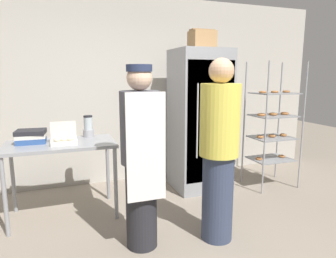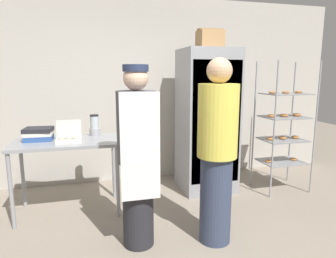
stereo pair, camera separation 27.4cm
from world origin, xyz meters
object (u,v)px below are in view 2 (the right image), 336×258
object	(u,v)px
refrigerator	(207,121)
blender_pitcher	(95,126)
donut_box	(69,138)
person_customer	(217,152)
cardboard_storage_box	(210,39)
person_baker	(137,155)
baking_rack	(283,127)
binder_stack	(39,134)

from	to	relation	value
refrigerator	blender_pitcher	size ratio (longest dim) A/B	7.47
donut_box	person_customer	xyz separation A→B (m)	(1.39, -0.96, -0.01)
cardboard_storage_box	person_baker	world-z (taller)	cardboard_storage_box
person_baker	donut_box	bearing A→B (deg)	127.65
refrigerator	donut_box	world-z (taller)	refrigerator
donut_box	blender_pitcher	size ratio (longest dim) A/B	1.06
refrigerator	donut_box	xyz separation A→B (m)	(-1.83, -0.38, -0.07)
blender_pitcher	cardboard_storage_box	bearing A→B (deg)	1.62
baking_rack	blender_pitcher	world-z (taller)	baking_rack
refrigerator	blender_pitcher	world-z (taller)	refrigerator
binder_stack	person_baker	distance (m)	1.43
refrigerator	binder_stack	world-z (taller)	refrigerator
binder_stack	cardboard_storage_box	distance (m)	2.48
baking_rack	person_customer	distance (m)	1.80
person_baker	cardboard_storage_box	bearing A→B (deg)	45.45
refrigerator	baking_rack	distance (m)	1.08
baking_rack	cardboard_storage_box	xyz separation A→B (m)	(-1.02, 0.29, 1.19)
baking_rack	cardboard_storage_box	bearing A→B (deg)	164.15
blender_pitcher	person_baker	bearing A→B (deg)	-73.06
baking_rack	donut_box	xyz separation A→B (m)	(-2.86, -0.08, 0.02)
donut_box	blender_pitcher	distance (m)	0.44
cardboard_storage_box	binder_stack	bearing A→B (deg)	-175.31
binder_stack	person_baker	bearing A→B (deg)	-46.05
baking_rack	donut_box	world-z (taller)	baking_rack
refrigerator	cardboard_storage_box	bearing A→B (deg)	-33.67
blender_pitcher	person_customer	xyz separation A→B (m)	(1.10, -1.29, -0.08)
donut_box	blender_pitcher	world-z (taller)	blender_pitcher
blender_pitcher	baking_rack	bearing A→B (deg)	-5.46
binder_stack	person_customer	bearing A→B (deg)	-33.58
refrigerator	binder_stack	size ratio (longest dim) A/B	5.94
person_customer	blender_pitcher	bearing A→B (deg)	130.42
cardboard_storage_box	blender_pitcher	bearing A→B (deg)	-178.38
blender_pitcher	person_baker	size ratio (longest dim) A/B	0.15
blender_pitcher	refrigerator	bearing A→B (deg)	1.97
person_baker	binder_stack	bearing A→B (deg)	133.95
refrigerator	blender_pitcher	xyz separation A→B (m)	(-1.54, -0.05, 0.00)
cardboard_storage_box	refrigerator	bearing A→B (deg)	146.33
cardboard_storage_box	person_customer	bearing A→B (deg)	-108.71
donut_box	cardboard_storage_box	world-z (taller)	cardboard_storage_box
binder_stack	person_customer	size ratio (longest dim) A/B	0.19
baking_rack	person_baker	size ratio (longest dim) A/B	1.05
baking_rack	person_baker	xyz separation A→B (m)	(-2.21, -0.92, -0.01)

